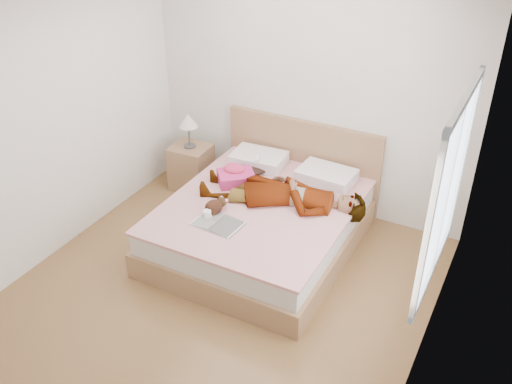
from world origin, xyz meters
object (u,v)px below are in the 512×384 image
bed (264,219)px  towel (236,175)px  coffee_mug (207,215)px  plush_toy (215,206)px  woman (283,190)px  magazine (217,223)px  nightstand (191,164)px  phone (258,158)px

bed → towel: 0.56m
coffee_mug → plush_toy: plush_toy is taller
woman → magazine: 0.78m
towel → coffee_mug: (0.11, -0.73, -0.03)m
woman → towel: woman is taller
bed → nightstand: 1.41m
coffee_mug → phone: bearing=90.8°
towel → plush_toy: towel is taller
bed → coffee_mug: (-0.32, -0.55, 0.28)m
magazine → nightstand: nightstand is taller
plush_toy → phone: bearing=91.4°
plush_toy → nightstand: bearing=133.6°
magazine → bed: bearing=71.9°
phone → coffee_mug: 1.05m
towel → magazine: size_ratio=0.99×
woman → phone: size_ratio=19.77×
woman → phone: 0.64m
coffee_mug → woman: bearing=53.1°
towel → nightstand: 0.98m
magazine → coffee_mug: 0.14m
towel → coffee_mug: 0.74m
phone → plush_toy: (0.02, -0.91, -0.09)m
magazine → woman: bearing=62.5°
nightstand → bed: bearing=-24.7°
phone → magazine: 1.10m
coffee_mug → nightstand: nightstand is taller
woman → magazine: (-0.35, -0.68, -0.10)m
woman → phone: woman is taller
plush_toy → coffee_mug: bearing=-92.8°
towel → magazine: bearing=-72.9°
plush_toy → nightstand: nightstand is taller
magazine → plush_toy: bearing=126.3°
woman → nightstand: (-1.44, 0.50, -0.31)m
bed → coffee_mug: size_ratio=17.21×
bed → magazine: 0.67m
bed → coffee_mug: 0.70m
bed → magazine: bearing=-108.1°
phone → magazine: phone is taller
coffee_mug → plush_toy: (0.01, 0.13, 0.03)m
bed → nightstand: (-1.28, 0.59, 0.04)m
towel → magazine: towel is taller
woman → coffee_mug: 0.81m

